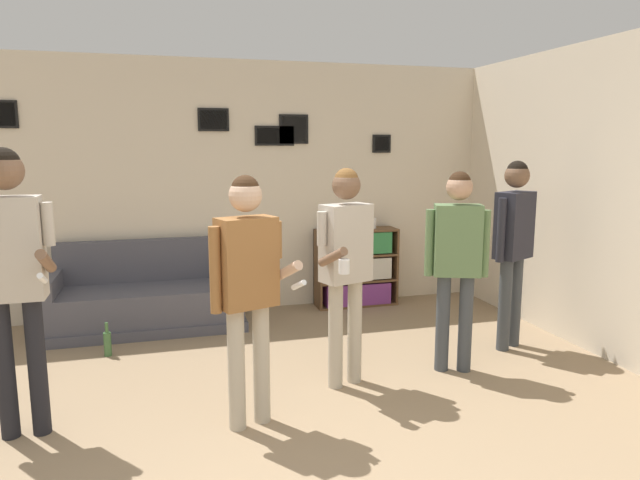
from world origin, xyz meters
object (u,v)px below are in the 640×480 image
at_px(person_player_foreground_left, 11,261).
at_px(bottle_on_floor, 108,343).
at_px(person_spectator_near_bookshelf, 457,252).
at_px(person_spectator_far_right, 514,235).
at_px(person_player_foreground_center, 247,276).
at_px(bookshelf, 356,267).
at_px(person_watcher_holding_cup, 346,255).
at_px(drinking_cup, 372,223).
at_px(couch, 149,299).

xyz_separation_m(person_player_foreground_left, bottle_on_floor, (0.38, 1.32, -1.01)).
relative_size(person_spectator_near_bookshelf, person_spectator_far_right, 0.96).
bearing_deg(person_player_foreground_center, bookshelf, 57.46).
relative_size(person_watcher_holding_cup, bottle_on_floor, 5.51).
distance_m(person_player_foreground_left, drinking_cup, 3.89).
bearing_deg(person_spectator_near_bookshelf, couch, 142.55).
xyz_separation_m(couch, person_player_foreground_center, (0.66, -2.30, 0.71)).
distance_m(bookshelf, person_watcher_holding_cup, 2.28).
distance_m(couch, person_player_foreground_left, 2.34).
height_order(person_spectator_near_bookshelf, drinking_cup, person_spectator_near_bookshelf).
bearing_deg(bookshelf, person_watcher_holding_cup, -111.21).
bearing_deg(person_player_foreground_center, person_watcher_holding_cup, 29.12).
xyz_separation_m(person_spectator_far_right, drinking_cup, (-0.68, 1.69, -0.09)).
height_order(person_player_foreground_left, person_spectator_near_bookshelf, person_player_foreground_left).
bearing_deg(person_player_foreground_center, couch, 106.11).
relative_size(bookshelf, person_player_foreground_left, 0.51).
height_order(bookshelf, person_player_foreground_left, person_player_foreground_left).
bearing_deg(person_watcher_holding_cup, person_spectator_far_right, 12.55).
bearing_deg(drinking_cup, person_spectator_far_right, -67.91).
bearing_deg(bottle_on_floor, bookshelf, 19.86).
relative_size(bookshelf, bottle_on_floor, 3.09).
xyz_separation_m(person_player_foreground_center, drinking_cup, (1.78, 2.50, -0.06)).
height_order(bookshelf, person_watcher_holding_cup, person_watcher_holding_cup).
relative_size(person_spectator_far_right, bottle_on_floor, 5.61).
bearing_deg(person_watcher_holding_cup, drinking_cup, 64.37).
distance_m(person_spectator_far_right, bottle_on_floor, 3.67).
relative_size(bottle_on_floor, drinking_cup, 2.53).
bearing_deg(person_spectator_far_right, person_player_foreground_center, -161.70).
bearing_deg(couch, bottle_on_floor, -114.73).
relative_size(bookshelf, person_spectator_far_right, 0.55).
bearing_deg(person_spectator_near_bookshelf, bookshelf, 93.62).
relative_size(couch, bookshelf, 2.01).
bearing_deg(bottle_on_floor, person_spectator_near_bookshelf, -21.78).
bearing_deg(person_spectator_far_right, person_spectator_near_bookshelf, -155.11).
bearing_deg(drinking_cup, person_spectator_near_bookshelf, -91.69).
height_order(couch, person_player_foreground_left, person_player_foreground_left).
xyz_separation_m(person_player_foreground_center, person_watcher_holding_cup, (0.80, 0.44, 0.01)).
bearing_deg(person_spectator_far_right, person_player_foreground_left, -171.54).
xyz_separation_m(person_player_foreground_center, person_spectator_far_right, (2.47, 0.82, 0.03)).
distance_m(person_player_foreground_center, bottle_on_floor, 2.06).
xyz_separation_m(person_watcher_holding_cup, bottle_on_floor, (-1.80, 1.12, -0.89)).
height_order(person_player_foreground_left, bottle_on_floor, person_player_foreground_left).
bearing_deg(bottle_on_floor, person_player_foreground_left, -105.99).
height_order(person_spectator_near_bookshelf, bottle_on_floor, person_spectator_near_bookshelf).
xyz_separation_m(bottle_on_floor, drinking_cup, (2.79, 0.94, 0.82)).
xyz_separation_m(couch, drinking_cup, (2.45, 0.20, 0.66)).
xyz_separation_m(bookshelf, person_watcher_holding_cup, (-0.80, -2.06, 0.57)).
xyz_separation_m(person_player_foreground_left, person_watcher_holding_cup, (2.18, 0.20, -0.11)).
height_order(bookshelf, person_spectator_far_right, person_spectator_far_right).
distance_m(person_player_foreground_left, person_player_foreground_center, 1.41).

